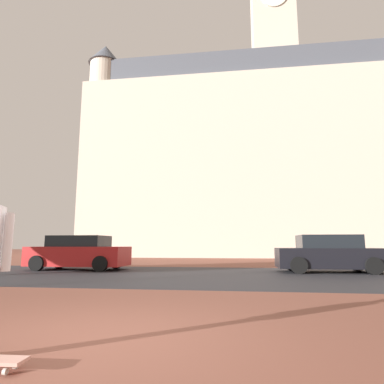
% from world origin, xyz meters
% --- Properties ---
extents(ground_plane, '(120.00, 120.00, 0.00)m').
position_xyz_m(ground_plane, '(0.00, 10.00, 0.00)').
color(ground_plane, brown).
extents(street_asphalt_strip, '(120.00, 8.17, 0.00)m').
position_xyz_m(street_asphalt_strip, '(0.00, 8.42, 0.00)').
color(street_asphalt_strip, '#2D2D33').
rests_on(street_asphalt_strip, ground_plane).
extents(landmark_building, '(30.18, 13.55, 34.46)m').
position_xyz_m(landmark_building, '(2.79, 30.10, 9.87)').
color(landmark_building, beige).
rests_on(landmark_building, ground_plane).
extents(car_red, '(4.24, 2.04, 1.48)m').
position_xyz_m(car_red, '(-5.27, 10.22, 0.72)').
color(car_red, red).
rests_on(car_red, ground_plane).
extents(car_black, '(4.06, 1.96, 1.47)m').
position_xyz_m(car_black, '(5.32, 10.22, 0.71)').
color(car_black, black).
rests_on(car_black, ground_plane).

